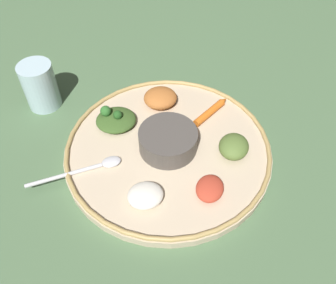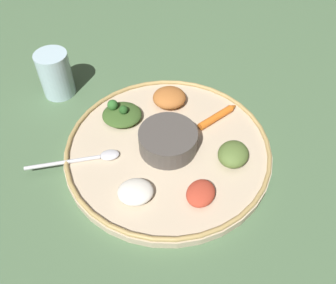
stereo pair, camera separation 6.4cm
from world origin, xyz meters
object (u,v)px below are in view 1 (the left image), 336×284
object	(u,v)px
center_bowl	(168,140)
drinking_glass	(41,88)
carrot_near_spoon	(211,111)
greens_pile	(115,119)
spoon	(90,168)

from	to	relation	value
center_bowl	drinking_glass	world-z (taller)	drinking_glass
center_bowl	carrot_near_spoon	distance (m)	0.12
greens_pile	drinking_glass	bearing A→B (deg)	119.48
carrot_near_spoon	greens_pile	bearing A→B (deg)	153.31
greens_pile	carrot_near_spoon	xyz separation A→B (m)	(0.17, -0.08, -0.01)
drinking_glass	carrot_near_spoon	bearing A→B (deg)	-42.87
greens_pile	carrot_near_spoon	distance (m)	0.19
spoon	greens_pile	world-z (taller)	greens_pile
center_bowl	spoon	xyz separation A→B (m)	(-0.14, 0.04, -0.02)
center_bowl	spoon	size ratio (longest dim) A/B	0.64
carrot_near_spoon	drinking_glass	xyz separation A→B (m)	(-0.25, 0.23, 0.02)
spoon	drinking_glass	world-z (taller)	drinking_glass
spoon	greens_pile	bearing A→B (deg)	37.56
center_bowl	greens_pile	size ratio (longest dim) A/B	1.04
center_bowl	greens_pile	bearing A→B (deg)	113.79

